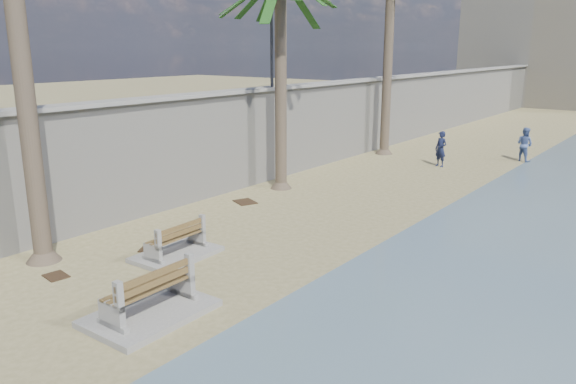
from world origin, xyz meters
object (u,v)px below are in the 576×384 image
Objects in this scene: person_b at (525,143)px; bench_near at (149,296)px; bench_far at (176,242)px; person_a at (441,146)px.

bench_near is at bearing 106.79° from person_b.
bench_far is at bearing 129.45° from bench_near.
person_b is (1.38, 20.39, 0.43)m from bench_near.
person_a is at bearing 93.99° from bench_near.
bench_far is at bearing -74.31° from person_a.
person_b is at bearing 79.14° from bench_far.
bench_far is 18.23m from person_b.
bench_near is at bearing -50.55° from bench_far.
bench_near is 20.44m from person_b.
bench_far is (-2.05, 2.49, -0.06)m from bench_near.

